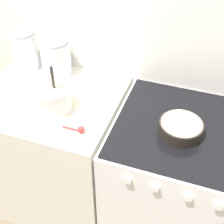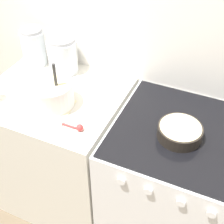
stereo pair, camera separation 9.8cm
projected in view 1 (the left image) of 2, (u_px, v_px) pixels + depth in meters
name	position (u px, v px, depth m)	size (l,w,h in m)	color
wall_back	(136.00, 35.00, 1.73)	(4.55, 0.05, 2.40)	white
countertop_cabinet	(59.00, 152.00, 2.05)	(0.77, 0.68, 0.94)	silver
stove	(174.00, 184.00, 1.86)	(0.73, 0.69, 0.94)	silver
mixing_bowl	(48.00, 96.00, 1.62)	(0.24, 0.24, 0.26)	white
baking_pan	(181.00, 128.00, 1.50)	(0.21, 0.21, 0.07)	black
storage_jar_left	(26.00, 53.00, 1.91)	(0.15, 0.15, 0.24)	silver
storage_jar_middle	(56.00, 59.00, 1.86)	(0.18, 0.18, 0.22)	silver
recipe_page	(52.00, 116.00, 1.61)	(0.20, 0.28, 0.01)	beige
measuring_spoon	(79.00, 129.00, 1.52)	(0.12, 0.04, 0.04)	red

